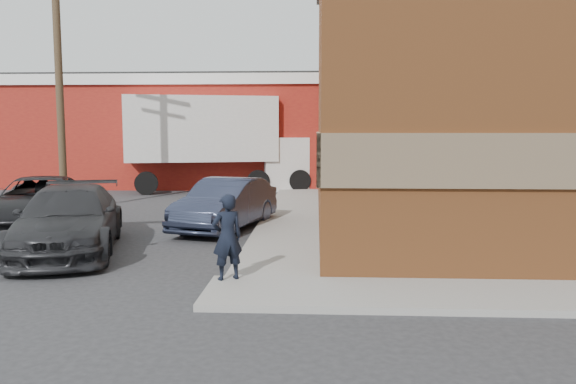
% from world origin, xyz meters
% --- Properties ---
extents(ground, '(90.00, 90.00, 0.00)m').
position_xyz_m(ground, '(0.00, 0.00, 0.00)').
color(ground, '#28282B').
rests_on(ground, ground).
extents(brick_building, '(14.25, 18.25, 9.36)m').
position_xyz_m(brick_building, '(8.50, 9.00, 4.68)').
color(brick_building, '#945026').
rests_on(brick_building, ground).
extents(sidewalk_west, '(1.80, 18.00, 0.12)m').
position_xyz_m(sidewalk_west, '(0.60, 9.00, 0.06)').
color(sidewalk_west, gray).
rests_on(sidewalk_west, ground).
extents(warehouse, '(16.30, 8.30, 5.60)m').
position_xyz_m(warehouse, '(-6.00, 20.00, 2.81)').
color(warehouse, maroon).
rests_on(warehouse, ground).
extents(utility_pole, '(2.00, 0.26, 9.00)m').
position_xyz_m(utility_pole, '(-7.50, 9.00, 4.75)').
color(utility_pole, '#4B3A25').
rests_on(utility_pole, ground).
extents(man, '(0.69, 0.60, 1.58)m').
position_xyz_m(man, '(-0.20, -0.25, 0.91)').
color(man, black).
rests_on(man, sidewalk_south).
extents(sedan, '(2.68, 4.71, 1.47)m').
position_xyz_m(sedan, '(-1.19, 5.70, 0.73)').
color(sedan, '#2C334A').
rests_on(sedan, ground).
extents(suv_a, '(3.81, 5.87, 1.50)m').
position_xyz_m(suv_a, '(-6.64, 5.59, 0.75)').
color(suv_a, black).
rests_on(suv_a, ground).
extents(suv_b, '(3.50, 5.69, 1.54)m').
position_xyz_m(suv_b, '(-4.35, 2.40, 0.77)').
color(suv_b, '#28282B').
rests_on(suv_b, ground).
extents(box_truck, '(9.33, 4.75, 4.42)m').
position_xyz_m(box_truck, '(-3.16, 16.21, 2.55)').
color(box_truck, silver).
rests_on(box_truck, ground).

